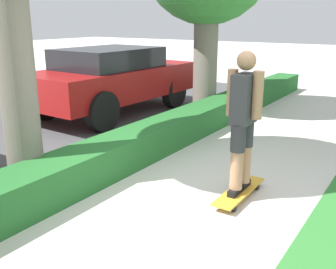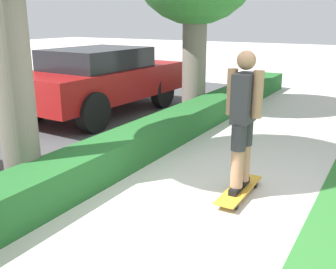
{
  "view_description": "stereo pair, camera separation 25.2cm",
  "coord_description": "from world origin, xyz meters",
  "views": [
    {
      "loc": [
        -3.45,
        -1.81,
        2.03
      ],
      "look_at": [
        0.21,
        0.6,
        0.73
      ],
      "focal_mm": 42.0,
      "sensor_mm": 36.0,
      "label": 1
    },
    {
      "loc": [
        -3.58,
        -1.59,
        2.03
      ],
      "look_at": [
        0.21,
        0.6,
        0.73
      ],
      "focal_mm": 42.0,
      "sensor_mm": 36.0,
      "label": 2
    }
  ],
  "objects": [
    {
      "name": "skateboard",
      "position": [
        0.52,
        -0.19,
        0.08
      ],
      "size": [
        1.0,
        0.24,
        0.1
      ],
      "color": "gold",
      "rests_on": "ground_plane"
    },
    {
      "name": "hedge_row",
      "position": [
        0.0,
        1.6,
        0.23
      ],
      "size": [
        16.36,
        0.6,
        0.46
      ],
      "color": "#236028",
      "rests_on": "ground_plane"
    },
    {
      "name": "ground_plane",
      "position": [
        0.0,
        0.0,
        0.0
      ],
      "size": [
        60.0,
        60.0,
        0.0
      ],
      "primitive_type": "plane",
      "color": "beige"
    },
    {
      "name": "skater_person",
      "position": [
        0.52,
        -0.19,
        0.95
      ],
      "size": [
        0.49,
        0.41,
        1.6
      ],
      "color": "black",
      "rests_on": "skateboard"
    },
    {
      "name": "parked_car_middle",
      "position": [
        2.97,
        3.86,
        0.78
      ],
      "size": [
        4.02,
        1.86,
        1.42
      ],
      "rotation": [
        0.0,
        0.0,
        -0.03
      ],
      "color": "maroon",
      "rests_on": "ground_plane"
    }
  ]
}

